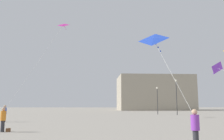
{
  "coord_description": "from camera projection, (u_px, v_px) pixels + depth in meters",
  "views": [
    {
      "loc": [
        -1.35,
        -5.05,
        1.84
      ],
      "look_at": [
        0.0,
        19.67,
        5.46
      ],
      "focal_mm": 37.89,
      "sensor_mm": 36.0,
      "label": 1
    }
  ],
  "objects": [
    {
      "name": "kite_magenta_delta",
      "position": [
        63.0,
        26.0,
        35.89
      ],
      "size": [
        5.3,
        9.49,
        12.93
      ],
      "color": "#D12899"
    },
    {
      "name": "building_left_hall",
      "position": [
        154.0,
        93.0,
        79.54
      ],
      "size": [
        23.74,
        16.53,
        11.17
      ],
      "color": "#A39984",
      "rests_on": "ground_plane"
    },
    {
      "name": "kite_violet_delta",
      "position": [
        218.0,
        68.0,
        26.32
      ],
      "size": [
        5.33,
        18.23,
        5.14
      ],
      "color": "purple"
    },
    {
      "name": "person_in_purple",
      "position": [
        195.0,
        127.0,
        10.06
      ],
      "size": [
        0.36,
        0.36,
        1.65
      ],
      "rotation": [
        0.0,
        0.0,
        1.41
      ],
      "color": "#2D2D33",
      "rests_on": "ground_plane"
    },
    {
      "name": "person_in_orange",
      "position": [
        3.0,
        118.0,
        16.05
      ],
      "size": [
        0.36,
        0.36,
        1.65
      ],
      "rotation": [
        0.0,
        0.0,
        2.64
      ],
      "color": "#2D2D33",
      "rests_on": "ground_plane"
    },
    {
      "name": "person_in_blue",
      "position": [
        5.0,
        113.0,
        25.16
      ],
      "size": [
        0.39,
        0.39,
        1.77
      ],
      "rotation": [
        0.0,
        0.0,
        5.2
      ],
      "color": "#2D2D33",
      "rests_on": "ground_plane"
    },
    {
      "name": "handbag_beside_flyer",
      "position": [
        8.0,
        130.0,
        16.05
      ],
      "size": [
        0.25,
        0.35,
        0.24
      ],
      "primitive_type": "cube",
      "rotation": [
        0.0,
        0.0,
        1.19
      ],
      "color": "brown",
      "rests_on": "ground_plane"
    },
    {
      "name": "lamppost_west",
      "position": [
        157.0,
        96.0,
        44.09
      ],
      "size": [
        0.36,
        0.36,
        5.07
      ],
      "color": "#2D2D30",
      "rests_on": "ground_plane"
    },
    {
      "name": "lamppost_east",
      "position": [
        176.0,
        92.0,
        42.05
      ],
      "size": [
        0.36,
        0.36,
        6.26
      ],
      "color": "#2D2D30",
      "rests_on": "ground_plane"
    },
    {
      "name": "kite_cobalt_delta",
      "position": [
        154.0,
        40.0,
        13.21
      ],
      "size": [
        1.83,
        3.21,
        4.5
      ],
      "color": "blue"
    }
  ]
}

